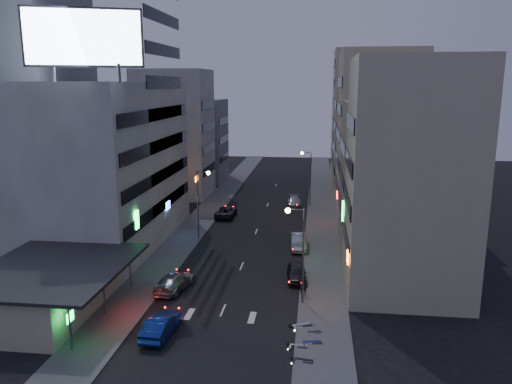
% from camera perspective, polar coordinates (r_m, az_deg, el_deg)
% --- Properties ---
extents(ground, '(180.00, 180.00, 0.00)m').
position_cam_1_polar(ground, '(37.76, -4.98, -15.92)').
color(ground, black).
rests_on(ground, ground).
extents(sidewalk_left, '(4.00, 120.00, 0.12)m').
position_cam_1_polar(sidewalk_left, '(66.73, -6.39, -3.23)').
color(sidewalk_left, '#4C4C4F').
rests_on(sidewalk_left, ground).
extents(sidewalk_right, '(4.00, 120.00, 0.12)m').
position_cam_1_polar(sidewalk_right, '(64.98, 7.50, -3.69)').
color(sidewalk_right, '#4C4C4F').
rests_on(sidewalk_right, ground).
extents(food_court, '(11.00, 13.00, 3.88)m').
position_cam_1_polar(food_court, '(43.43, -23.00, -10.13)').
color(food_court, '#B3AA8D').
rests_on(food_court, ground).
extents(white_building, '(14.00, 24.00, 18.00)m').
position_cam_1_polar(white_building, '(58.48, -17.51, 3.04)').
color(white_building, silver).
rests_on(white_building, ground).
extents(grey_tower, '(10.00, 14.00, 34.00)m').
position_cam_1_polar(grey_tower, '(64.68, -24.27, 10.50)').
color(grey_tower, gray).
rests_on(grey_tower, ground).
extents(shophouse_near, '(10.00, 11.00, 20.00)m').
position_cam_1_polar(shophouse_near, '(44.40, 17.06, 1.60)').
color(shophouse_near, '#B3AA8D').
rests_on(shophouse_near, ground).
extents(shophouse_mid, '(11.00, 12.00, 16.00)m').
position_cam_1_polar(shophouse_mid, '(56.00, 15.47, 1.74)').
color(shophouse_mid, tan).
rests_on(shophouse_mid, ground).
extents(shophouse_far, '(10.00, 14.00, 22.00)m').
position_cam_1_polar(shophouse_far, '(68.29, 13.65, 6.21)').
color(shophouse_far, '#B3AA8D').
rests_on(shophouse_far, ground).
extents(far_left_a, '(11.00, 10.00, 20.00)m').
position_cam_1_polar(far_left_a, '(81.14, -9.30, 6.59)').
color(far_left_a, silver).
rests_on(far_left_a, ground).
extents(far_left_b, '(12.00, 10.00, 15.00)m').
position_cam_1_polar(far_left_b, '(94.00, -7.32, 5.88)').
color(far_left_b, gray).
rests_on(far_left_b, ground).
extents(far_right_a, '(11.00, 12.00, 18.00)m').
position_cam_1_polar(far_right_a, '(83.39, 12.79, 5.91)').
color(far_right_a, tan).
rests_on(far_right_a, ground).
extents(far_right_b, '(12.00, 12.00, 24.00)m').
position_cam_1_polar(far_right_b, '(97.08, 12.38, 8.56)').
color(far_right_b, '#B3AA8D').
rests_on(far_right_b, ground).
extents(billboard, '(9.52, 3.75, 6.20)m').
position_cam_1_polar(billboard, '(47.19, -19.11, 16.31)').
color(billboard, '#595B60').
rests_on(billboard, white_building).
extents(street_lamp_right_near, '(1.60, 0.44, 8.02)m').
position_cam_1_polar(street_lamp_right_near, '(40.49, 4.90, -5.68)').
color(street_lamp_right_near, '#595B60').
rests_on(street_lamp_right_near, sidewalk_right).
extents(street_lamp_left, '(1.60, 0.44, 8.02)m').
position_cam_1_polar(street_lamp_left, '(57.42, -6.31, -0.32)').
color(street_lamp_left, '#595B60').
rests_on(street_lamp_left, sidewalk_left).
extents(street_lamp_right_far, '(1.60, 0.44, 8.02)m').
position_cam_1_polar(street_lamp_right_far, '(73.58, 5.94, 2.47)').
color(street_lamp_right_far, '#595B60').
rests_on(street_lamp_right_far, sidewalk_right).
extents(parked_car_right_near, '(2.14, 4.44, 1.46)m').
position_cam_1_polar(parked_car_right_near, '(46.79, 4.66, -9.18)').
color(parked_car_right_near, '#28272C').
rests_on(parked_car_right_near, ground).
extents(parked_car_right_mid, '(1.95, 4.92, 1.59)m').
position_cam_1_polar(parked_car_right_mid, '(55.34, 4.94, -5.68)').
color(parked_car_right_mid, '#AAACB3').
rests_on(parked_car_right_mid, ground).
extents(parked_car_left, '(2.46, 5.27, 1.46)m').
position_cam_1_polar(parked_car_left, '(68.14, -3.43, -2.26)').
color(parked_car_left, '#242328').
rests_on(parked_car_left, ground).
extents(parked_car_right_far, '(2.38, 4.93, 1.39)m').
position_cam_1_polar(parked_car_right_far, '(74.25, 4.39, -1.09)').
color(parked_car_right_far, '#97999E').
rests_on(parked_car_right_far, ground).
extents(road_car_blue, '(1.95, 4.82, 1.56)m').
position_cam_1_polar(road_car_blue, '(37.84, -10.79, -14.71)').
color(road_car_blue, navy).
rests_on(road_car_blue, ground).
extents(road_car_silver, '(3.07, 5.52, 1.51)m').
position_cam_1_polar(road_car_silver, '(45.20, -9.30, -10.06)').
color(road_car_silver, '#A6A8AF').
rests_on(road_car_silver, ground).
extents(person, '(0.73, 0.52, 1.88)m').
position_cam_1_polar(person, '(43.53, 5.41, -10.41)').
color(person, black).
rests_on(person, sidewalk_right).
extents(scooter_black_a, '(0.92, 2.00, 1.18)m').
position_cam_1_polar(scooter_black_a, '(34.34, 6.68, -17.69)').
color(scooter_black_a, black).
rests_on(scooter_black_a, sidewalk_right).
extents(scooter_silver_a, '(0.72, 1.86, 1.12)m').
position_cam_1_polar(scooter_silver_a, '(35.97, 5.95, -16.24)').
color(scooter_silver_a, '#B1B3B9').
rests_on(scooter_silver_a, sidewalk_right).
extents(scooter_blue, '(1.00, 2.05, 1.20)m').
position_cam_1_polar(scooter_blue, '(36.65, 7.46, -15.64)').
color(scooter_blue, navy).
rests_on(scooter_blue, sidewalk_right).
extents(scooter_black_b, '(1.03, 1.74, 1.01)m').
position_cam_1_polar(scooter_black_b, '(38.01, 7.39, -14.72)').
color(scooter_black_b, black).
rests_on(scooter_black_b, sidewalk_right).
extents(scooter_silver_b, '(1.45, 2.17, 1.26)m').
position_cam_1_polar(scooter_silver_b, '(38.93, 6.13, -13.79)').
color(scooter_silver_b, silver).
rests_on(scooter_silver_b, sidewalk_right).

